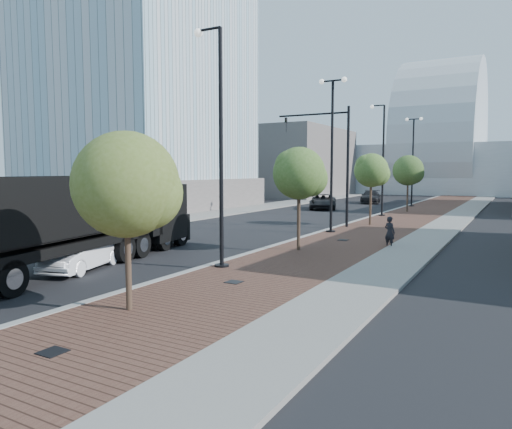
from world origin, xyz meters
The scene contains 24 objects.
sidewalk centered at (3.50, 40.00, 0.06)m, with size 7.00×140.00×0.12m, color #4C2D23.
concrete_strip centered at (6.20, 40.00, 0.07)m, with size 2.40×140.00×0.13m, color slate.
curb centered at (0.00, 40.00, 0.07)m, with size 0.30×140.00×0.14m, color gray.
west_sidewalk centered at (-13.00, 40.00, 0.06)m, with size 4.00×140.00×0.12m, color slate.
dump_truck centered at (-4.86, 9.48, 1.52)m, with size 4.90×13.83×3.61m.
white_sedan centered at (-4.03, 7.30, 0.64)m, with size 1.35×3.88×1.28m, color white.
dark_car_mid centered at (-6.59, 39.17, 0.75)m, with size 2.48×5.38×1.49m, color black.
dark_car_far centered at (-4.86, 50.12, 0.75)m, with size 2.11×5.18×1.50m, color black.
pedestrian centered at (5.02, 18.33, 0.79)m, with size 0.58×0.38×1.58m, color black.
streetlight_1 centered at (0.49, 10.00, 4.34)m, with size 1.44×0.56×9.21m.
streetlight_2 centered at (0.60, 22.00, 4.82)m, with size 1.72×0.56×9.28m.
streetlight_3 centered at (0.49, 34.00, 4.34)m, with size 1.44×0.56×9.21m.
streetlight_4 centered at (0.60, 46.00, 4.82)m, with size 1.72×0.56×9.28m.
traffic_mast centered at (-0.30, 25.00, 4.98)m, with size 5.09×0.20×8.00m.
tree_0 centered at (1.65, 4.02, 3.45)m, with size 2.79×2.79×4.86m.
tree_1 centered at (1.65, 15.02, 3.69)m, with size 2.47×2.43×4.92m.
tree_2 centered at (1.65, 27.02, 3.83)m, with size 2.37×2.32×5.01m.
tree_3 centered at (1.65, 39.02, 3.84)m, with size 2.75×2.75×5.22m.
tower_podium centered at (-24.00, 32.00, 1.50)m, with size 19.00×19.00×3.00m, color #615A57.
convention_center centered at (-2.00, 85.00, 6.00)m, with size 50.00×30.00×50.00m.
commercial_block_nw centered at (-20.00, 60.00, 5.00)m, with size 14.00×20.00×10.00m, color #665F5C.
utility_cover_0 centered at (2.40, 1.00, 0.13)m, with size 0.50×0.50×0.02m, color black.
utility_cover_1 centered at (2.40, 8.00, 0.13)m, with size 0.50×0.50×0.02m, color black.
utility_cover_2 centered at (2.40, 19.00, 0.13)m, with size 0.50×0.50×0.02m, color black.
Camera 1 is at (10.62, -5.15, 3.82)m, focal length 33.28 mm.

